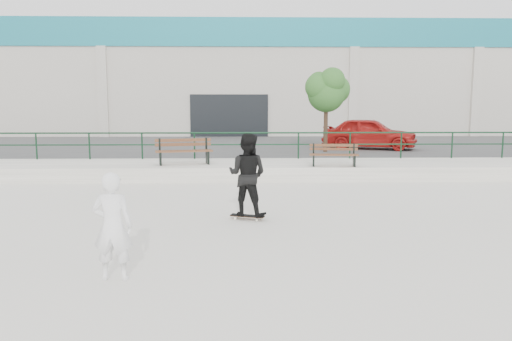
{
  "coord_description": "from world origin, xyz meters",
  "views": [
    {
      "loc": [
        0.83,
        -8.32,
        2.61
      ],
      "look_at": [
        1.12,
        2.0,
        1.22
      ],
      "focal_mm": 35.0,
      "sensor_mm": 36.0,
      "label": 1
    }
  ],
  "objects_px": {
    "bench_left": "(184,151)",
    "skateboard": "(247,216)",
    "bench_right": "(334,155)",
    "standing_skater": "(247,175)",
    "seated_skater": "(113,226)",
    "tree": "(327,89)",
    "red_car": "(369,133)"
  },
  "relations": [
    {
      "from": "bench_left",
      "to": "skateboard",
      "type": "distance_m",
      "value": 6.77
    },
    {
      "from": "bench_left",
      "to": "bench_right",
      "type": "height_order",
      "value": "bench_left"
    },
    {
      "from": "standing_skater",
      "to": "seated_skater",
      "type": "height_order",
      "value": "standing_skater"
    },
    {
      "from": "standing_skater",
      "to": "seated_skater",
      "type": "bearing_deg",
      "value": 83.33
    },
    {
      "from": "bench_right",
      "to": "tree",
      "type": "bearing_deg",
      "value": 90.38
    },
    {
      "from": "bench_left",
      "to": "tree",
      "type": "distance_m",
      "value": 7.59
    },
    {
      "from": "skateboard",
      "to": "seated_skater",
      "type": "distance_m",
      "value": 4.43
    },
    {
      "from": "bench_left",
      "to": "tree",
      "type": "relative_size",
      "value": 0.56
    },
    {
      "from": "bench_left",
      "to": "skateboard",
      "type": "relative_size",
      "value": 2.55
    },
    {
      "from": "tree",
      "to": "skateboard",
      "type": "bearing_deg",
      "value": -108.42
    },
    {
      "from": "bench_right",
      "to": "skateboard",
      "type": "xyz_separation_m",
      "value": [
        -3.0,
        -5.69,
        -0.8
      ]
    },
    {
      "from": "tree",
      "to": "seated_skater",
      "type": "height_order",
      "value": "tree"
    },
    {
      "from": "bench_right",
      "to": "skateboard",
      "type": "height_order",
      "value": "bench_right"
    },
    {
      "from": "tree",
      "to": "red_car",
      "type": "height_order",
      "value": "tree"
    },
    {
      "from": "standing_skater",
      "to": "bench_left",
      "type": "bearing_deg",
      "value": -50.24
    },
    {
      "from": "bench_left",
      "to": "red_car",
      "type": "height_order",
      "value": "red_car"
    },
    {
      "from": "bench_right",
      "to": "skateboard",
      "type": "bearing_deg",
      "value": -110.91
    },
    {
      "from": "bench_left",
      "to": "red_car",
      "type": "xyz_separation_m",
      "value": [
        8.01,
        5.78,
        0.29
      ]
    },
    {
      "from": "bench_left",
      "to": "standing_skater",
      "type": "distance_m",
      "value": 6.72
    },
    {
      "from": "standing_skater",
      "to": "seated_skater",
      "type": "distance_m",
      "value": 4.37
    },
    {
      "from": "bench_right",
      "to": "standing_skater",
      "type": "xyz_separation_m",
      "value": [
        -3.0,
        -5.69,
        0.15
      ]
    },
    {
      "from": "red_car",
      "to": "seated_skater",
      "type": "distance_m",
      "value": 17.84
    },
    {
      "from": "red_car",
      "to": "standing_skater",
      "type": "bearing_deg",
      "value": 175.22
    },
    {
      "from": "bench_right",
      "to": "tree",
      "type": "height_order",
      "value": "tree"
    },
    {
      "from": "bench_left",
      "to": "bench_right",
      "type": "bearing_deg",
      "value": -19.4
    },
    {
      "from": "tree",
      "to": "seated_skater",
      "type": "distance_m",
      "value": 15.86
    },
    {
      "from": "tree",
      "to": "standing_skater",
      "type": "xyz_separation_m",
      "value": [
        -3.59,
        -10.77,
        -2.21
      ]
    },
    {
      "from": "skateboard",
      "to": "standing_skater",
      "type": "relative_size",
      "value": 0.43
    },
    {
      "from": "bench_left",
      "to": "tree",
      "type": "height_order",
      "value": "tree"
    },
    {
      "from": "tree",
      "to": "bench_left",
      "type": "bearing_deg",
      "value": -142.49
    },
    {
      "from": "skateboard",
      "to": "standing_skater",
      "type": "bearing_deg",
      "value": 83.28
    },
    {
      "from": "bench_left",
      "to": "skateboard",
      "type": "bearing_deg",
      "value": -83.27
    }
  ]
}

